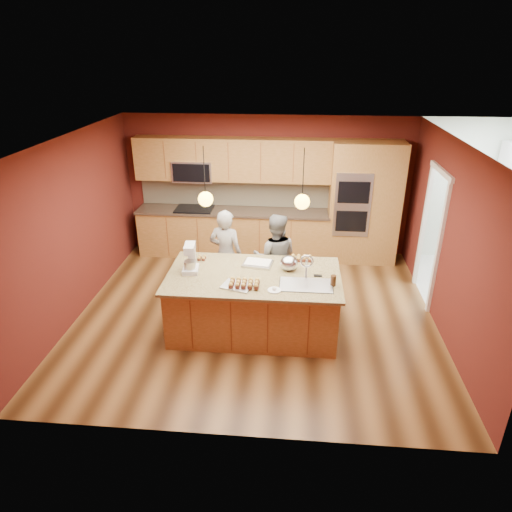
# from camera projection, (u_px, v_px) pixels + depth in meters

# --- Properties ---
(floor) EXTENTS (5.50, 5.50, 0.00)m
(floor) POSITION_uv_depth(u_px,v_px,m) (256.00, 313.00, 7.21)
(floor) COLOR #402510
(floor) RESTS_ON ground
(ceiling) EXTENTS (5.50, 5.50, 0.00)m
(ceiling) POSITION_uv_depth(u_px,v_px,m) (256.00, 140.00, 6.07)
(ceiling) COLOR white
(ceiling) RESTS_ON ground
(wall_back) EXTENTS (5.50, 0.00, 5.50)m
(wall_back) POSITION_uv_depth(u_px,v_px,m) (267.00, 186.00, 8.90)
(wall_back) COLOR #511813
(wall_back) RESTS_ON ground
(wall_front) EXTENTS (5.50, 0.00, 5.50)m
(wall_front) POSITION_uv_depth(u_px,v_px,m) (233.00, 332.00, 4.38)
(wall_front) COLOR #511813
(wall_front) RESTS_ON ground
(wall_left) EXTENTS (0.00, 5.00, 5.00)m
(wall_left) POSITION_uv_depth(u_px,v_px,m) (74.00, 228.00, 6.86)
(wall_left) COLOR #511813
(wall_left) RESTS_ON ground
(wall_right) EXTENTS (0.00, 5.00, 5.00)m
(wall_right) POSITION_uv_depth(u_px,v_px,m) (450.00, 241.00, 6.42)
(wall_right) COLOR #511813
(wall_right) RESTS_ON ground
(cabinet_run) EXTENTS (3.74, 0.64, 2.30)m
(cabinet_run) POSITION_uv_depth(u_px,v_px,m) (231.00, 207.00, 8.88)
(cabinet_run) COLOR #8D5D23
(cabinet_run) RESTS_ON floor
(oven_column) EXTENTS (1.30, 0.62, 2.30)m
(oven_column) POSITION_uv_depth(u_px,v_px,m) (364.00, 203.00, 8.56)
(oven_column) COLOR #8D5D23
(oven_column) RESTS_ON floor
(doorway_trim) EXTENTS (0.08, 1.11, 2.20)m
(doorway_trim) POSITION_uv_depth(u_px,v_px,m) (430.00, 238.00, 7.27)
(doorway_trim) COLOR white
(doorway_trim) RESTS_ON wall_right
(pendant_left) EXTENTS (0.20, 0.20, 0.80)m
(pendant_left) POSITION_uv_depth(u_px,v_px,m) (206.00, 199.00, 6.03)
(pendant_left) COLOR black
(pendant_left) RESTS_ON ceiling
(pendant_right) EXTENTS (0.20, 0.20, 0.80)m
(pendant_right) POSITION_uv_depth(u_px,v_px,m) (302.00, 201.00, 5.93)
(pendant_right) COLOR black
(pendant_right) RESTS_ON ceiling
(island) EXTENTS (2.45, 1.37, 1.28)m
(island) POSITION_uv_depth(u_px,v_px,m) (255.00, 302.00, 6.63)
(island) COLOR #8D5D23
(island) RESTS_ON floor
(person_left) EXTENTS (0.62, 0.48, 1.52)m
(person_left) POSITION_uv_depth(u_px,v_px,m) (226.00, 255.00, 7.40)
(person_left) COLOR black
(person_left) RESTS_ON floor
(person_right) EXTENTS (0.72, 0.56, 1.48)m
(person_right) POSITION_uv_depth(u_px,v_px,m) (275.00, 258.00, 7.34)
(person_right) COLOR slate
(person_right) RESTS_ON floor
(stand_mixer) EXTENTS (0.24, 0.32, 0.41)m
(stand_mixer) POSITION_uv_depth(u_px,v_px,m) (190.00, 260.00, 6.48)
(stand_mixer) COLOR silver
(stand_mixer) RESTS_ON island
(sheet_cake) EXTENTS (0.46, 0.37, 0.05)m
(sheet_cake) POSITION_uv_depth(u_px,v_px,m) (258.00, 263.00, 6.74)
(sheet_cake) COLOR silver
(sheet_cake) RESTS_ON island
(cooling_rack) EXTENTS (0.46, 0.39, 0.02)m
(cooling_rack) POSITION_uv_depth(u_px,v_px,m) (237.00, 286.00, 6.13)
(cooling_rack) COLOR #B9BAC0
(cooling_rack) RESTS_ON island
(mixing_bowl) EXTENTS (0.26, 0.26, 0.22)m
(mixing_bowl) POSITION_uv_depth(u_px,v_px,m) (289.00, 263.00, 6.55)
(mixing_bowl) COLOR silver
(mixing_bowl) RESTS_ON island
(plate) EXTENTS (0.18, 0.18, 0.01)m
(plate) POSITION_uv_depth(u_px,v_px,m) (274.00, 290.00, 6.02)
(plate) COLOR white
(plate) RESTS_ON island
(tumbler) EXTENTS (0.08, 0.08, 0.15)m
(tumbler) POSITION_uv_depth(u_px,v_px,m) (333.00, 280.00, 6.13)
(tumbler) COLOR #38200F
(tumbler) RESTS_ON island
(phone) EXTENTS (0.12, 0.06, 0.01)m
(phone) POSITION_uv_depth(u_px,v_px,m) (318.00, 276.00, 6.41)
(phone) COLOR black
(phone) RESTS_ON island
(cupcakes_left) EXTENTS (0.14, 0.14, 0.06)m
(cupcakes_left) POSITION_uv_depth(u_px,v_px,m) (202.00, 258.00, 6.89)
(cupcakes_left) COLOR #B08A39
(cupcakes_left) RESTS_ON island
(cupcakes_rack) EXTENTS (0.42, 0.25, 0.08)m
(cupcakes_rack) POSITION_uv_depth(u_px,v_px,m) (244.00, 283.00, 6.10)
(cupcakes_rack) COLOR #B08A39
(cupcakes_rack) RESTS_ON island
(cupcakes_right) EXTENTS (0.34, 0.17, 0.08)m
(cupcakes_right) POSITION_uv_depth(u_px,v_px,m) (302.00, 258.00, 6.86)
(cupcakes_right) COLOR #B08A39
(cupcakes_right) RESTS_ON island
(dryer) EXTENTS (0.67, 0.68, 0.93)m
(dryer) POSITION_uv_depth(u_px,v_px,m) (499.00, 256.00, 8.04)
(dryer) COLOR silver
(dryer) RESTS_ON floor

